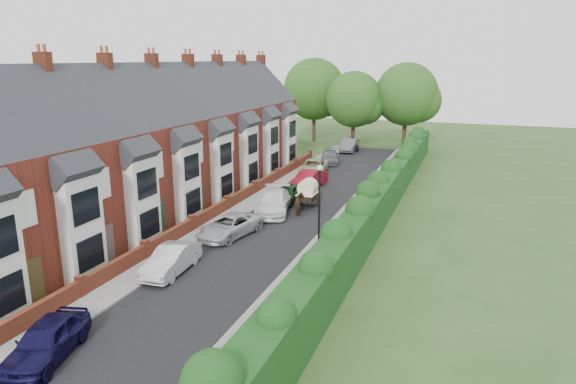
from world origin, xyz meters
name	(u,v)px	position (x,y,z in m)	size (l,w,h in m)	color
ground	(233,273)	(0.00, 0.00, 0.00)	(140.00, 140.00, 0.00)	#2D4C1E
road	(294,213)	(-0.50, 11.00, 0.01)	(6.00, 58.00, 0.02)	black
pavement_hedge_side	(350,218)	(3.60, 11.00, 0.06)	(2.20, 58.00, 0.12)	gray
pavement_house_side	(245,207)	(-4.35, 11.00, 0.06)	(1.70, 58.00, 0.12)	gray
kerb_hedge_side	(336,217)	(2.55, 11.00, 0.07)	(0.18, 58.00, 0.13)	gray
kerb_house_side	(255,208)	(-3.55, 11.00, 0.07)	(0.18, 58.00, 0.13)	gray
hedge	(377,199)	(5.40, 11.00, 1.60)	(2.10, 58.00, 2.85)	#133E16
terrace_row	(159,145)	(-10.87, 9.98, 4.47)	(9.05, 40.50, 11.50)	maroon
garden_wall_row	(227,204)	(-5.35, 10.00, 0.46)	(0.35, 40.35, 1.10)	brown
lamppost	(319,198)	(3.40, 4.00, 3.30)	(0.32, 0.32, 5.16)	black
tree_far_left	(357,101)	(-2.65, 40.08, 5.71)	(7.14, 6.80, 9.29)	#332316
tree_far_right	(410,96)	(3.39, 42.08, 6.31)	(7.98, 7.60, 10.31)	#332316
tree_far_back	(317,91)	(-8.59, 43.08, 6.62)	(8.40, 8.00, 10.82)	#332316
car_navy	(46,341)	(-3.00, -9.41, 0.73)	(1.72, 4.27, 1.45)	black
car_silver_a	(171,260)	(-3.00, -1.07, 0.70)	(1.48, 4.23, 1.39)	silver
car_silver_b	(229,226)	(-2.69, 5.00, 0.67)	(2.22, 4.82, 1.34)	#B4B7BC
car_white	(273,202)	(-1.95, 10.60, 0.78)	(2.19, 5.38, 1.56)	white
car_green	(288,193)	(-1.95, 13.62, 0.69)	(1.62, 4.03, 1.37)	#0F3216
car_red	(309,179)	(-1.82, 18.41, 0.74)	(1.56, 4.48, 1.48)	maroon
car_beige	(314,167)	(-3.00, 23.80, 0.69)	(2.30, 4.99, 1.39)	#BEB789
car_grey	(330,157)	(-3.00, 29.40, 0.66)	(1.84, 4.53, 1.31)	slate
car_black	(351,143)	(-2.86, 38.57, 0.74)	(1.75, 4.35, 1.48)	black
horse	(300,204)	(-0.08, 10.97, 0.71)	(0.77, 1.68, 1.42)	#412818
horse_cart	(308,191)	(-0.08, 12.79, 1.24)	(1.36, 3.00, 2.17)	black
car_extra_far	(349,145)	(-2.68, 36.91, 0.76)	(1.62, 4.63, 1.53)	#55575C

